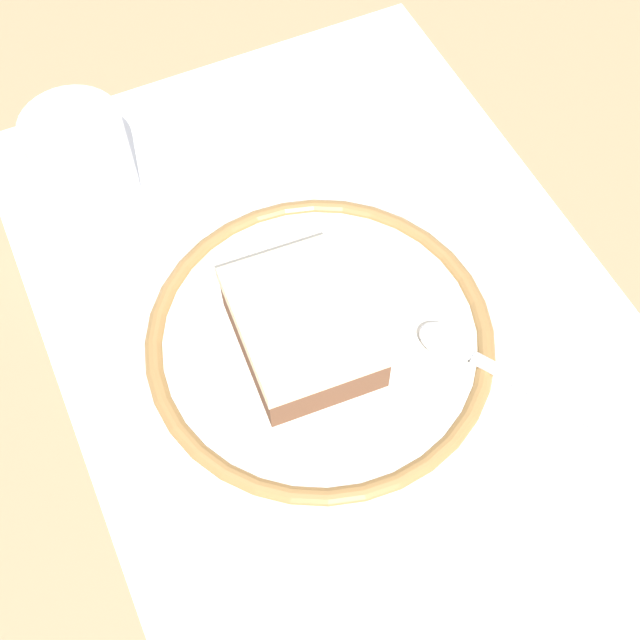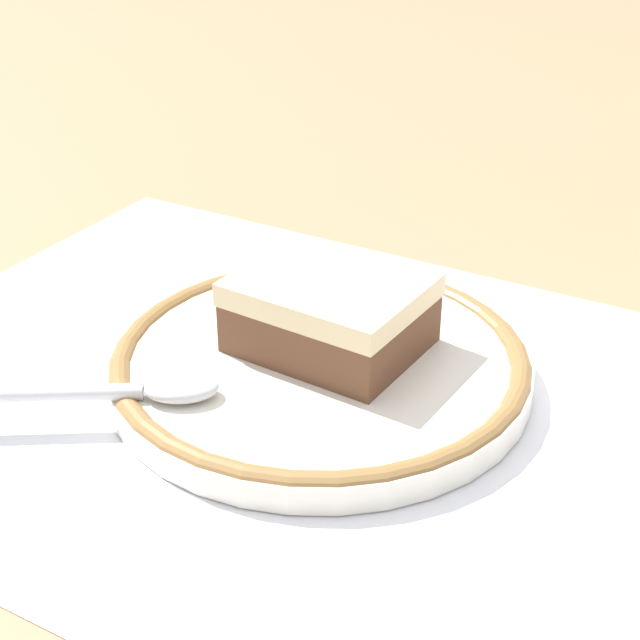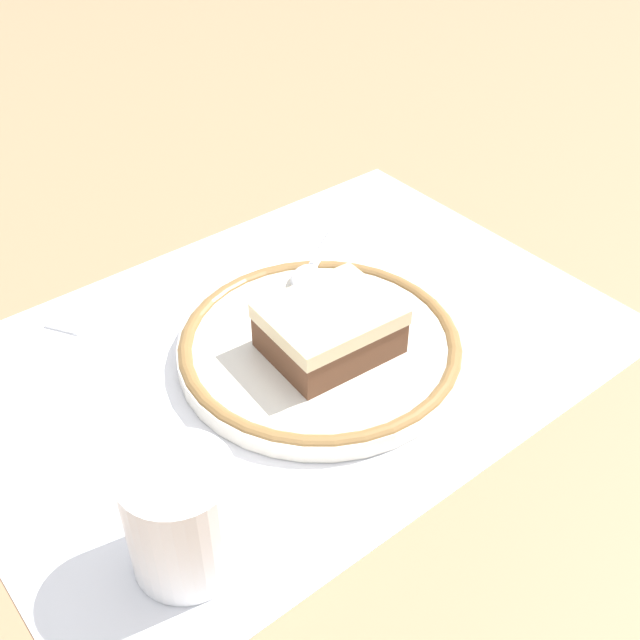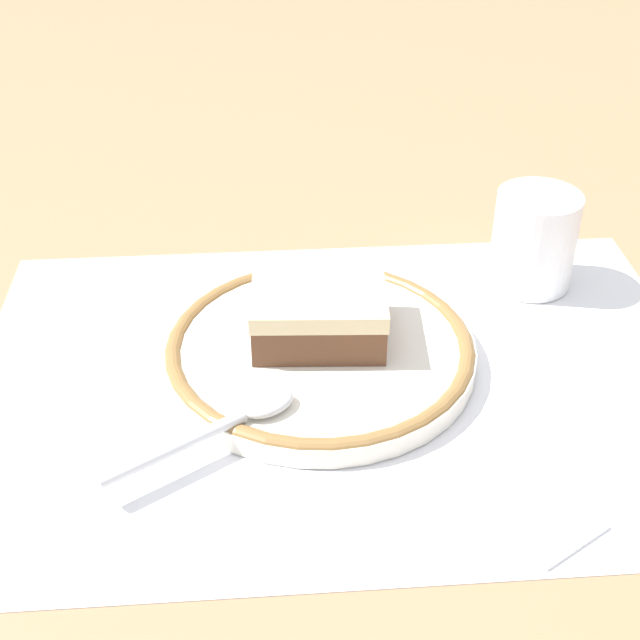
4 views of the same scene
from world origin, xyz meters
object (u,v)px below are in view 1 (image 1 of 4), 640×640
cake_slice (303,328)px  cup (85,168)px  plate (320,341)px  spoon (487,364)px  sugar_packet (457,131)px

cake_slice → cup: (-0.17, -0.08, -0.00)m
plate → cake_slice: cake_slice is taller
plate → spoon: bearing=53.1°
plate → cup: bearing=-152.1°
plate → sugar_packet: bearing=126.0°
cake_slice → cup: cup is taller
sugar_packet → cake_slice: bearing=-55.7°
plate → cup: size_ratio=2.84×
spoon → sugar_packet: bearing=154.9°
cup → spoon: bearing=36.4°
cake_slice → sugar_packet: (-0.12, 0.17, -0.03)m
cake_slice → sugar_packet: bearing=124.3°
plate → sugar_packet: (-0.12, 0.16, -0.01)m
cake_slice → sugar_packet: cake_slice is taller
spoon → cup: (-0.23, -0.17, 0.01)m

